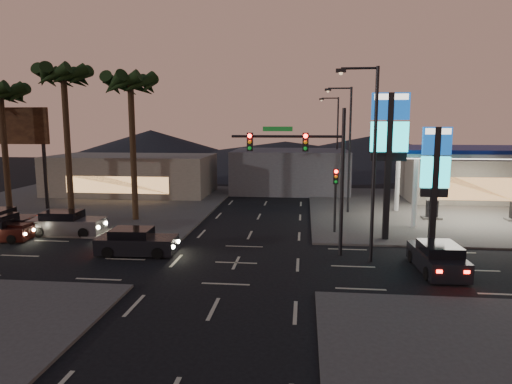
# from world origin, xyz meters

# --- Properties ---
(ground) EXTENTS (140.00, 140.00, 0.00)m
(ground) POSITION_xyz_m (0.00, 0.00, 0.00)
(ground) COLOR black
(ground) RESTS_ON ground
(corner_lot_ne) EXTENTS (24.00, 24.00, 0.12)m
(corner_lot_ne) POSITION_xyz_m (16.00, 16.00, 0.06)
(corner_lot_ne) COLOR #47443F
(corner_lot_ne) RESTS_ON ground
(corner_lot_nw) EXTENTS (24.00, 24.00, 0.12)m
(corner_lot_nw) POSITION_xyz_m (-16.00, 16.00, 0.06)
(corner_lot_nw) COLOR #47443F
(corner_lot_nw) RESTS_ON ground
(gas_station) EXTENTS (12.20, 8.20, 5.47)m
(gas_station) POSITION_xyz_m (16.00, 12.00, 5.08)
(gas_station) COLOR silver
(gas_station) RESTS_ON ground
(convenience_store) EXTENTS (10.00, 6.00, 4.00)m
(convenience_store) POSITION_xyz_m (18.00, 21.00, 2.00)
(convenience_store) COLOR #726B5B
(convenience_store) RESTS_ON ground
(pylon_sign_tall) EXTENTS (2.20, 0.35, 9.00)m
(pylon_sign_tall) POSITION_xyz_m (8.50, 5.50, 6.39)
(pylon_sign_tall) COLOR black
(pylon_sign_tall) RESTS_ON ground
(pylon_sign_short) EXTENTS (1.60, 0.35, 7.00)m
(pylon_sign_short) POSITION_xyz_m (11.00, 4.50, 4.66)
(pylon_sign_short) COLOR black
(pylon_sign_short) RESTS_ON ground
(traffic_signal_mast) EXTENTS (6.10, 0.39, 8.00)m
(traffic_signal_mast) POSITION_xyz_m (3.76, 1.99, 5.23)
(traffic_signal_mast) COLOR black
(traffic_signal_mast) RESTS_ON ground
(pedestal_signal) EXTENTS (0.32, 0.39, 4.30)m
(pedestal_signal) POSITION_xyz_m (5.50, 6.98, 2.92)
(pedestal_signal) COLOR black
(pedestal_signal) RESTS_ON ground
(streetlight_near) EXTENTS (2.14, 0.25, 10.00)m
(streetlight_near) POSITION_xyz_m (6.79, 1.00, 5.72)
(streetlight_near) COLOR black
(streetlight_near) RESTS_ON ground
(streetlight_mid) EXTENTS (2.14, 0.25, 10.00)m
(streetlight_mid) POSITION_xyz_m (6.79, 14.00, 5.72)
(streetlight_mid) COLOR black
(streetlight_mid) RESTS_ON ground
(streetlight_far) EXTENTS (2.14, 0.25, 10.00)m
(streetlight_far) POSITION_xyz_m (6.79, 28.00, 5.72)
(streetlight_far) COLOR black
(streetlight_far) RESTS_ON ground
(palm_a) EXTENTS (4.41, 4.41, 10.86)m
(palm_a) POSITION_xyz_m (-9.00, 9.50, 9.43)
(palm_a) COLOR black
(palm_a) RESTS_ON ground
(palm_b) EXTENTS (4.41, 4.41, 11.46)m
(palm_b) POSITION_xyz_m (-14.00, 9.50, 9.97)
(palm_b) COLOR black
(palm_b) RESTS_ON ground
(palm_c) EXTENTS (4.41, 4.41, 10.26)m
(palm_c) POSITION_xyz_m (-19.00, 9.50, 8.88)
(palm_c) COLOR black
(palm_c) RESTS_ON ground
(billboard) EXTENTS (6.00, 0.30, 8.50)m
(billboard) POSITION_xyz_m (-20.50, 13.00, 6.33)
(billboard) COLOR black
(billboard) RESTS_ON ground
(building_far_west) EXTENTS (16.00, 8.00, 4.00)m
(building_far_west) POSITION_xyz_m (-14.00, 22.00, 2.00)
(building_far_west) COLOR #726B5B
(building_far_west) RESTS_ON ground
(building_far_mid) EXTENTS (12.00, 9.00, 4.40)m
(building_far_mid) POSITION_xyz_m (2.00, 26.00, 2.20)
(building_far_mid) COLOR #4C4C51
(building_far_mid) RESTS_ON ground
(hill_left) EXTENTS (40.00, 40.00, 6.00)m
(hill_left) POSITION_xyz_m (-25.00, 60.00, 3.00)
(hill_left) COLOR black
(hill_left) RESTS_ON ground
(hill_right) EXTENTS (50.00, 50.00, 5.00)m
(hill_right) POSITION_xyz_m (15.00, 60.00, 2.50)
(hill_right) COLOR black
(hill_right) RESTS_ON ground
(hill_center) EXTENTS (60.00, 60.00, 4.00)m
(hill_center) POSITION_xyz_m (0.00, 60.00, 2.00)
(hill_center) COLOR black
(hill_center) RESTS_ON ground
(car_lane_a_front) EXTENTS (4.49, 2.03, 1.44)m
(car_lane_a_front) POSITION_xyz_m (-5.76, 1.04, 0.67)
(car_lane_a_front) COLOR black
(car_lane_a_front) RESTS_ON ground
(car_lane_b_front) EXTENTS (4.81, 2.17, 1.54)m
(car_lane_b_front) POSITION_xyz_m (-11.95, 4.96, 0.72)
(car_lane_b_front) COLOR #545456
(car_lane_b_front) RESTS_ON ground
(suv_station) EXTENTS (2.05, 4.45, 1.46)m
(suv_station) POSITION_xyz_m (10.00, -0.35, 0.68)
(suv_station) COLOR black
(suv_station) RESTS_ON ground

